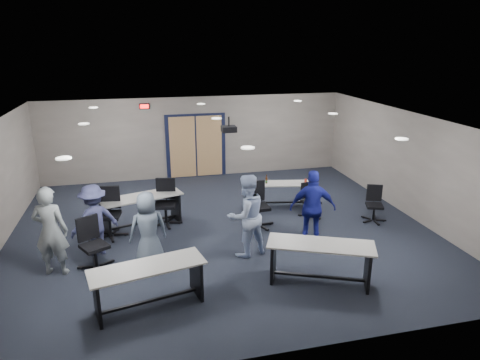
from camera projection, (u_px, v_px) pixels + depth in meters
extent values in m
plane|color=#1C222D|center=(222.00, 230.00, 10.53)|extent=(10.00, 10.00, 0.00)
cube|color=slate|center=(196.00, 137.00, 14.27)|extent=(10.00, 0.04, 2.70)
cube|color=slate|center=(283.00, 273.00, 5.95)|extent=(10.00, 0.04, 2.70)
cube|color=slate|center=(408.00, 164.00, 11.21)|extent=(0.04, 9.00, 2.70)
cube|color=silver|center=(220.00, 121.00, 9.69)|extent=(10.00, 9.00, 0.04)
cube|color=black|center=(196.00, 146.00, 14.34)|extent=(2.00, 0.06, 2.20)
cube|color=#B28251|center=(183.00, 147.00, 14.22)|extent=(0.85, 0.04, 2.05)
cube|color=#B28251|center=(209.00, 146.00, 14.42)|extent=(0.85, 0.04, 2.05)
cube|color=black|center=(144.00, 106.00, 13.53)|extent=(0.32, 0.05, 0.18)
cube|color=#FF0C0C|center=(144.00, 106.00, 13.50)|extent=(0.26, 0.02, 0.12)
cylinder|color=black|center=(229.00, 122.00, 10.26)|extent=(0.04, 0.04, 0.24)
cube|color=black|center=(229.00, 129.00, 10.31)|extent=(0.35, 0.30, 0.14)
cylinder|color=black|center=(230.00, 130.00, 10.17)|extent=(0.08, 0.03, 0.08)
cube|color=#A4A29B|center=(147.00, 267.00, 7.25)|extent=(2.05, 1.06, 0.03)
cube|color=black|center=(97.00, 300.00, 7.02)|extent=(0.18, 0.59, 0.76)
cube|color=black|center=(196.00, 276.00, 7.74)|extent=(0.18, 0.59, 0.76)
cube|color=black|center=(150.00, 301.00, 7.46)|extent=(1.71, 0.43, 0.04)
cube|color=#A4A29B|center=(321.00, 245.00, 8.01)|extent=(2.09, 1.41, 0.03)
cube|color=black|center=(273.00, 260.00, 8.29)|extent=(0.30, 0.58, 0.77)
cube|color=black|center=(368.00, 268.00, 7.99)|extent=(0.30, 0.58, 0.77)
cube|color=black|center=(319.00, 276.00, 8.23)|extent=(1.64, 0.76, 0.04)
cube|color=#A4A29B|center=(141.00, 197.00, 10.47)|extent=(2.08, 1.21, 0.03)
cube|color=black|center=(107.00, 219.00, 10.17)|extent=(0.23, 0.59, 0.77)
cube|color=black|center=(176.00, 206.00, 11.01)|extent=(0.23, 0.59, 0.77)
cube|color=black|center=(143.00, 222.00, 10.68)|extent=(1.70, 0.57, 0.04)
cube|color=#A4A29B|center=(283.00, 183.00, 11.88)|extent=(1.71, 0.86, 0.03)
cube|color=black|center=(256.00, 195.00, 11.96)|extent=(0.14, 0.50, 0.64)
cube|color=black|center=(308.00, 194.00, 12.00)|extent=(0.14, 0.50, 0.64)
cube|color=black|center=(282.00, 202.00, 12.05)|extent=(1.44, 0.33, 0.04)
cylinder|color=#B12A17|center=(306.00, 181.00, 11.88)|extent=(0.07, 0.07, 0.11)
imported|color=gray|center=(51.00, 231.00, 8.29)|extent=(0.75, 0.58, 1.83)
imported|color=slate|center=(148.00, 229.00, 8.69)|extent=(0.84, 0.62, 1.58)
imported|color=#B8CCF4|center=(246.00, 216.00, 9.05)|extent=(1.05, 0.93, 1.81)
imported|color=navy|center=(313.00, 208.00, 9.55)|extent=(1.10, 0.69, 1.74)
imported|color=#3F4272|center=(94.00, 220.00, 9.11)|extent=(1.17, 0.96, 1.58)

